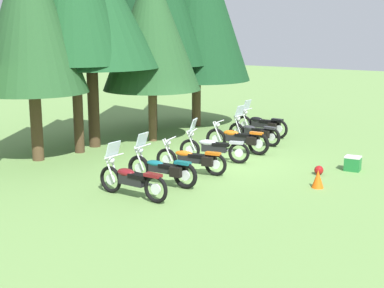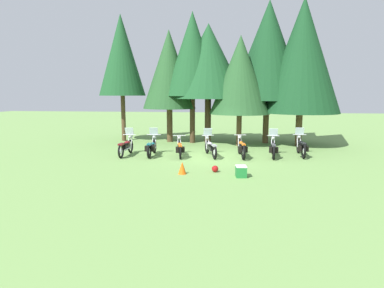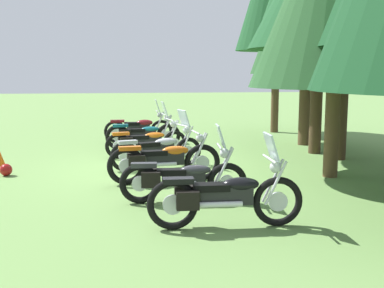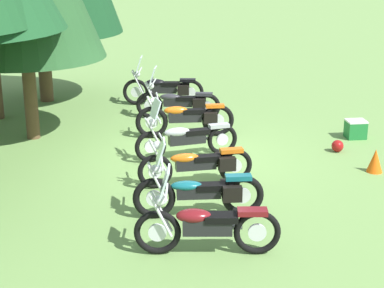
% 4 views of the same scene
% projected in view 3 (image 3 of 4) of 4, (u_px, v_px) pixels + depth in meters
% --- Properties ---
extents(ground_plane, '(80.00, 80.00, 0.00)m').
position_uv_depth(ground_plane, '(159.00, 168.00, 11.31)').
color(ground_plane, '#6B934C').
extents(motorcycle_0, '(0.69, 2.18, 1.36)m').
position_uv_depth(motorcycle_0, '(139.00, 127.00, 15.43)').
color(motorcycle_0, black).
rests_on(motorcycle_0, ground_plane).
extents(motorcycle_1, '(0.74, 2.22, 1.37)m').
position_uv_depth(motorcycle_1, '(142.00, 133.00, 14.15)').
color(motorcycle_1, black).
rests_on(motorcycle_1, ground_plane).
extents(motorcycle_2, '(0.81, 2.20, 0.99)m').
position_uv_depth(motorcycle_2, '(145.00, 141.00, 12.75)').
color(motorcycle_2, black).
rests_on(motorcycle_2, ground_plane).
extents(motorcycle_3, '(0.89, 2.21, 1.35)m').
position_uv_depth(motorcycle_3, '(159.00, 149.00, 11.29)').
color(motorcycle_3, black).
rests_on(motorcycle_3, ground_plane).
extents(motorcycle_4, '(0.65, 2.34, 1.04)m').
position_uv_depth(motorcycle_4, '(163.00, 160.00, 9.78)').
color(motorcycle_4, black).
rests_on(motorcycle_4, ground_plane).
extents(motorcycle_5, '(0.64, 2.21, 1.36)m').
position_uv_depth(motorcycle_5, '(182.00, 178.00, 8.28)').
color(motorcycle_5, black).
rests_on(motorcycle_5, ground_plane).
extents(motorcycle_6, '(0.67, 2.29, 1.38)m').
position_uv_depth(motorcycle_6, '(224.00, 195.00, 6.94)').
color(motorcycle_6, black).
rests_on(motorcycle_6, ground_plane).
extents(dropped_helmet, '(0.27, 0.27, 0.27)m').
position_uv_depth(dropped_helmet, '(6.00, 170.00, 10.47)').
color(dropped_helmet, maroon).
rests_on(dropped_helmet, ground_plane).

